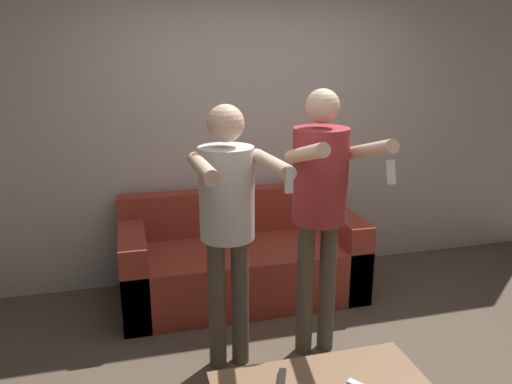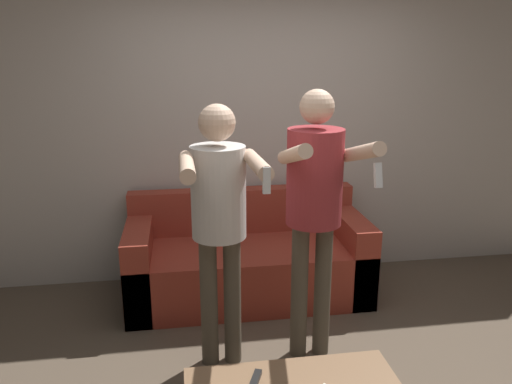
# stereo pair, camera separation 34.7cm
# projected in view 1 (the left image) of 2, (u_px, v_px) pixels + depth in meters

# --- Properties ---
(wall_back) EXTENTS (6.40, 0.06, 2.70)m
(wall_back) POSITION_uv_depth(u_px,v_px,m) (248.00, 125.00, 4.29)
(wall_back) COLOR beige
(wall_back) RESTS_ON ground_plane
(couch) EXTENTS (1.93, 0.85, 0.83)m
(couch) POSITION_uv_depth(u_px,v_px,m) (241.00, 262.00, 4.12)
(couch) COLOR #9E3828
(couch) RESTS_ON ground_plane
(person_standing_left) EXTENTS (0.45, 0.78, 1.68)m
(person_standing_left) POSITION_uv_depth(u_px,v_px,m) (228.00, 209.00, 2.96)
(person_standing_left) COLOR brown
(person_standing_left) RESTS_ON ground_plane
(person_standing_right) EXTENTS (0.47, 0.71, 1.76)m
(person_standing_right) POSITION_uv_depth(u_px,v_px,m) (321.00, 193.00, 3.10)
(person_standing_right) COLOR brown
(person_standing_right) RESTS_ON ground_plane
(remote_far) EXTENTS (0.09, 0.15, 0.02)m
(remote_far) POSITION_uv_depth(u_px,v_px,m) (282.00, 379.00, 2.44)
(remote_far) COLOR black
(remote_far) RESTS_ON coffee_table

